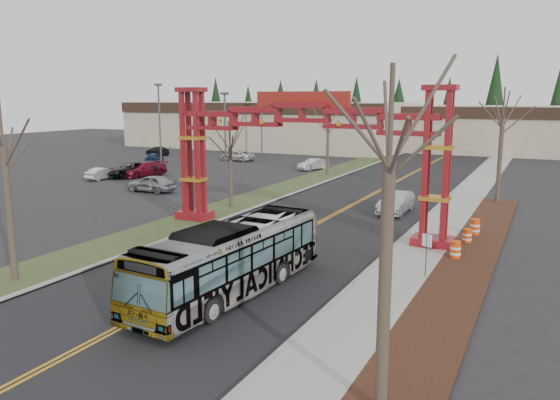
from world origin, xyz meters
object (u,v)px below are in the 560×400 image
Objects in this scene: transit_bus at (231,259)px; light_pole_mid at (159,118)px; bare_tree_right_near at (389,160)px; bare_tree_median_far at (328,126)px; retail_building_east at (527,129)px; barrel_north at (475,228)px; bare_tree_median_mid at (230,147)px; parked_car_near_b at (102,174)px; barrel_south at (455,251)px; barrel_mid at (467,237)px; parked_car_far_c at (158,151)px; gateway_arch at (302,136)px; parked_car_near_c at (131,170)px; light_pole_far at (262,120)px; parked_car_mid_b at (154,158)px; silver_sedan at (396,202)px; parked_car_near_a at (152,183)px; parked_car_far_a at (313,164)px; street_sign at (427,247)px; retail_building_west at (271,124)px; parked_car_far_b at (237,156)px; bare_tree_median_near at (3,148)px; light_pole_near at (225,131)px; parked_car_mid_a at (143,169)px; bare_tree_right_far at (503,118)px.

transit_bus is 1.11× the size of light_pole_mid.
bare_tree_median_far is at bearing 113.25° from bare_tree_right_near.
barrel_north is at bearing -90.22° from retail_building_east.
light_pole_mid is (-21.86, 19.14, 1.18)m from bare_tree_median_mid.
transit_bus is at bearing 144.04° from parked_car_near_b.
barrel_mid is at bearing 88.14° from barrel_south.
parked_car_far_c is (-39.81, 44.52, -0.90)m from transit_bus.
retail_building_east is 5.19× the size of bare_tree_median_far.
parked_car_near_c is (-26.01, 14.04, -5.21)m from gateway_arch.
light_pole_far is at bearing 133.16° from barrel_north.
barrel_south is at bearing 123.61° from parked_car_mid_b.
silver_sedan reaches higher than parked_car_near_c.
bare_tree_right_near reaches higher than parked_car_near_c.
parked_car_mid_b is (-32.02, 25.24, -5.31)m from gateway_arch.
transit_bus is 2.44× the size of parked_car_near_a.
parked_car_near_a is at bearing -53.85° from light_pole_mid.
parked_car_near_a is 1.14× the size of parked_car_far_a.
barrel_mid is at bearing -93.87° from barrel_north.
gateway_arch is 9.40m from bare_tree_median_mid.
barrel_south is (17.52, -6.63, -4.08)m from bare_tree_median_mid.
parked_car_near_b is at bearing 85.05° from parked_car_mid_b.
transit_bus is at bearing -80.89° from gateway_arch.
barrel_south is (0.74, 3.76, -1.03)m from street_sign.
gateway_arch is 8.55× the size of street_sign.
bare_tree_right_near is 8.45× the size of barrel_north.
transit_bus reaches higher than street_sign.
light_pole_far is at bearing -67.78° from retail_building_west.
gateway_arch reaches higher than street_sign.
parked_car_far_b is 49.86m from street_sign.
silver_sedan is 0.65× the size of bare_tree_median_far.
parked_car_mid_b is 47.02m from barrel_north.
retail_building_east is 61.17m from parked_car_near_a.
parked_car_near_b is 0.67× the size of parked_car_near_c.
parked_car_far_c is (-27.01, 5.48, -0.02)m from parked_car_far_a.
parked_car_near_c is 21.41m from bare_tree_median_far.
retail_building_east is 8.44× the size of parked_car_near_a.
bare_tree_median_near is 18.93m from bare_tree_median_mid.
parked_car_mid_b is 0.44× the size of light_pole_far.
bare_tree_median_near reaches higher than parked_car_mid_b.
light_pole_near is at bearing 32.37° from parked_car_near_c.
bare_tree_median_near is 0.92× the size of bare_tree_right_near.
barrel_south is (-0.48, 15.32, -6.24)m from bare_tree_right_near.
parked_car_mid_a is 48.00m from bare_tree_right_near.
parked_car_far_a is at bearing 94.09° from bare_tree_median_near.
silver_sedan is (-6.23, -53.72, -2.73)m from retail_building_east.
transit_bus is 1.24× the size of light_pole_far.
light_pole_far is at bearing 106.76° from bare_tree_median_near.
parked_car_mid_b is 4.38× the size of barrel_mid.
retail_building_west is 45.95× the size of barrel_south.
parked_car_far_a is 25.10m from bare_tree_right_far.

